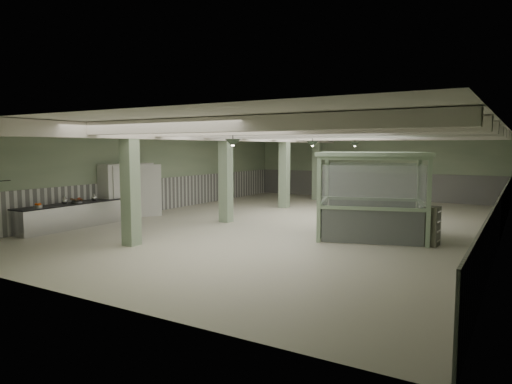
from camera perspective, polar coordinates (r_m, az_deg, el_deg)
The scene contains 32 objects.
floor at distance 17.67m, azimuth 4.81°, elevation -3.95°, with size 20.00×20.00×0.00m, color beige.
ceiling at distance 17.44m, azimuth 4.91°, elevation 7.79°, with size 14.00×20.00×0.02m, color white.
wall_back at distance 26.81m, azimuth 14.25°, elevation 3.02°, with size 14.00×0.02×3.60m, color #9EAF8C.
wall_front at distance 9.56m, azimuth -22.33°, elevation -1.61°, with size 14.00×0.02×3.60m, color #9EAF8C.
wall_left at distance 21.46m, azimuth -12.22°, elevation 2.47°, with size 0.02×20.00×3.60m, color #9EAF8C.
wall_right at distance 15.74m, azimuth 28.45°, elevation 0.81°, with size 0.02×20.00×3.60m, color #9EAF8C.
wainscot_left at distance 21.52m, azimuth -12.11°, elevation -0.33°, with size 0.05×19.90×1.50m, color silver.
wainscot_right at distance 15.85m, azimuth 28.18°, elevation -2.97°, with size 0.05×19.90×1.50m, color silver.
wainscot_back at distance 26.85m, azimuth 14.18°, elevation 0.78°, with size 13.90×0.05×1.50m, color silver.
girder at distance 18.66m, azimuth -2.07°, elevation 6.99°, with size 0.45×19.90×0.40m, color silver.
beam_a at distance 11.18m, azimuth -12.27°, elevation 7.99°, with size 13.90×0.35×0.32m, color silver.
beam_b at distance 13.12m, azimuth -4.75°, elevation 7.73°, with size 13.90×0.35×0.32m, color silver.
beam_c at distance 15.23m, azimuth 0.76°, elevation 7.45°, with size 13.90×0.35×0.32m, color silver.
beam_d at distance 17.44m, azimuth 4.90°, elevation 7.20°, with size 13.90×0.35×0.32m, color silver.
beam_e at distance 19.72m, azimuth 8.10°, elevation 6.98°, with size 13.90×0.35×0.32m, color silver.
beam_f at distance 22.04m, azimuth 10.62°, elevation 6.79°, with size 13.90×0.35×0.32m, color silver.
beam_g at distance 24.40m, azimuth 12.66°, elevation 6.63°, with size 13.90×0.35×0.32m, color silver.
column_a at distance 14.04m, azimuth -15.44°, elevation 0.79°, with size 0.42×0.42×3.60m, color #8DA484.
column_b at distance 17.86m, azimuth -3.80°, elevation 1.97°, with size 0.42×0.42×3.60m, color #8DA484.
column_c at distance 22.15m, azimuth 3.56°, elevation 2.68°, with size 0.42×0.42×3.60m, color #8DA484.
column_d at distance 25.77m, azimuth 7.63°, elevation 3.05°, with size 0.42×0.42×3.60m, color #8DA484.
pendant_front at distance 12.83m, azimuth -2.91°, elevation 6.13°, with size 0.44×0.44×0.22m, color #314030.
pendant_mid at distance 17.67m, azimuth 7.07°, elevation 5.96°, with size 0.44×0.44×0.22m, color #314030.
pendant_back at distance 22.34m, azimuth 12.26°, elevation 5.79°, with size 0.44×0.44×0.22m, color #314030.
prep_counter at distance 18.06m, azimuth -21.31°, elevation -2.64°, with size 0.84×4.82×0.91m.
pitcher_near at distance 18.29m, azimuth -19.60°, elevation -0.65°, with size 0.19×0.22×0.28m, color #B2B2B7, non-canonical shape.
pitcher_far at distance 17.59m, azimuth -22.82°, elevation -0.99°, with size 0.20×0.23×0.29m, color #B2B2B7, non-canonical shape.
veg_colander at distance 17.76m, azimuth -21.49°, elevation -1.03°, with size 0.43×0.43×0.20m, color #424347, non-canonical shape.
orange_bowl at distance 16.89m, azimuth -25.55°, elevation -1.68°, with size 0.27×0.27×0.10m, color #B2B2B7.
walkin_cooler at distance 19.68m, azimuth -15.74°, elevation 0.23°, with size 1.06×2.53×2.31m.
guard_booth at distance 15.32m, azimuth 14.34°, elevation 1.40°, with size 4.14×3.78×2.78m.
filing_cabinet at distance 14.58m, azimuth 21.13°, elevation -4.02°, with size 0.38×0.54×1.18m, color #565748.
Camera 1 is at (7.60, -15.68, 2.93)m, focal length 32.00 mm.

